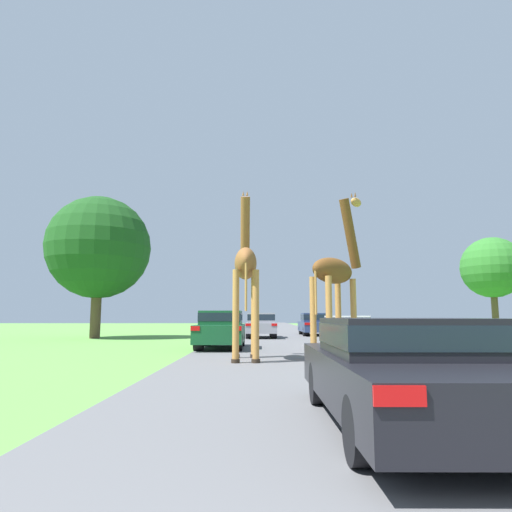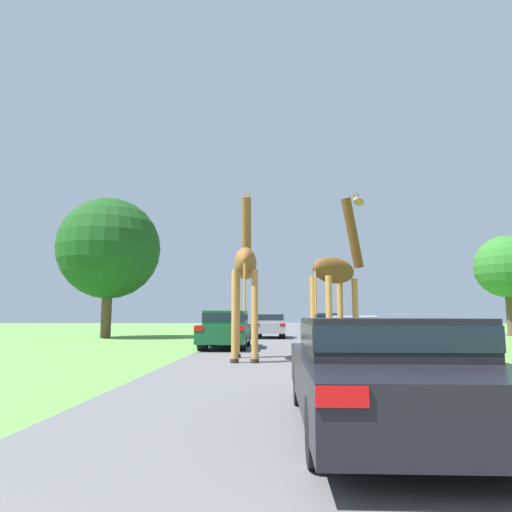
{
  "view_description": "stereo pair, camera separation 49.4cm",
  "coord_description": "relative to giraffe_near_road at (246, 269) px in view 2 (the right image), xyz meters",
  "views": [
    {
      "loc": [
        -1.38,
        0.4,
        1.23
      ],
      "look_at": [
        -1.45,
        13.48,
        2.96
      ],
      "focal_mm": 32.0,
      "sensor_mm": 36.0,
      "label": 1
    },
    {
      "loc": [
        -0.89,
        0.41,
        1.23
      ],
      "look_at": [
        -1.45,
        13.48,
        2.96
      ],
      "focal_mm": 32.0,
      "sensor_mm": 36.0,
      "label": 2
    }
  ],
  "objects": [
    {
      "name": "tree_mid_field",
      "position": [
        15.58,
        16.29,
        1.75
      ],
      "size": [
        3.93,
        3.93,
        6.34
      ],
      "color": "brown",
      "rests_on": "ground"
    },
    {
      "name": "car_queue_right",
      "position": [
        0.53,
        13.46,
        -1.84
      ],
      "size": [
        1.71,
        4.08,
        1.42
      ],
      "color": "gray",
      "rests_on": "ground"
    },
    {
      "name": "road",
      "position": [
        1.76,
        16.37,
        -2.6
      ],
      "size": [
        7.35,
        120.0,
        0.0
      ],
      "color": "#5B5B5E",
      "rests_on": "ground"
    },
    {
      "name": "tree_centre_back",
      "position": [
        -8.83,
        12.67,
        2.54
      ],
      "size": [
        5.88,
        5.88,
        8.1
      ],
      "color": "brown",
      "rests_on": "ground"
    },
    {
      "name": "car_verge_right",
      "position": [
        4.07,
        16.9,
        -1.85
      ],
      "size": [
        1.84,
        4.8,
        1.43
      ],
      "color": "navy",
      "rests_on": "ground"
    },
    {
      "name": "car_far_ahead",
      "position": [
        -1.07,
        4.68,
        -1.84
      ],
      "size": [
        1.74,
        4.33,
        1.44
      ],
      "color": "#144C28",
      "rests_on": "ground"
    },
    {
      "name": "giraffe_near_road",
      "position": [
        0.0,
        0.0,
        0.0
      ],
      "size": [
        0.83,
        2.89,
        5.29
      ],
      "rotation": [
        0.0,
        0.0,
        0.04
      ],
      "color": "#B77F3D",
      "rests_on": "ground"
    },
    {
      "name": "giraffe_companion",
      "position": [
        2.73,
        0.5,
        -0.11
      ],
      "size": [
        2.17,
        2.46,
        5.29
      ],
      "rotation": [
        0.0,
        0.0,
        -0.7
      ],
      "color": "#B77F3D",
      "rests_on": "ground"
    },
    {
      "name": "car_queue_left",
      "position": [
        4.08,
        6.13,
        -1.92
      ],
      "size": [
        1.78,
        4.0,
        1.25
      ],
      "color": "silver",
      "rests_on": "ground"
    },
    {
      "name": "car_lead_maroon",
      "position": [
        2.08,
        -7.92,
        -1.95
      ],
      "size": [
        1.91,
        4.5,
        1.21
      ],
      "color": "black",
      "rests_on": "ground"
    }
  ]
}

